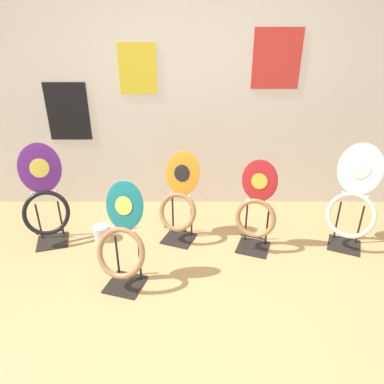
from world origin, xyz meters
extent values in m
plane|color=tan|center=(0.00, 0.00, 0.00)|extent=(14.00, 14.00, 0.00)
cube|color=silver|center=(0.00, 1.99, 1.30)|extent=(8.00, 0.06, 2.60)
cube|color=red|center=(0.91, 1.96, 1.57)|extent=(0.48, 0.01, 0.57)
cube|color=yellow|center=(-0.46, 1.96, 1.48)|extent=(0.38, 0.01, 0.49)
cube|color=black|center=(-1.22, 1.96, 1.06)|extent=(0.44, 0.01, 0.59)
cube|color=black|center=(-0.45, 0.52, 0.01)|extent=(0.35, 0.35, 0.01)
cylinder|color=black|center=(-0.52, 0.63, 0.20)|extent=(0.02, 0.02, 0.38)
cylinder|color=black|center=(-0.33, 0.58, 0.20)|extent=(0.02, 0.02, 0.38)
cylinder|color=black|center=(-0.47, 0.44, 0.16)|extent=(0.22, 0.08, 0.02)
torus|color=#9E7042|center=(-0.45, 0.50, 0.32)|extent=(0.44, 0.31, 0.37)
ellipsoid|color=#197075|center=(-0.42, 0.62, 0.66)|extent=(0.33, 0.21, 0.37)
ellipsoid|color=#EADB4C|center=(-0.42, 0.60, 0.67)|extent=(0.15, 0.08, 0.14)
sphere|color=silver|center=(-0.51, 0.59, 0.48)|extent=(0.02, 0.02, 0.02)
sphere|color=silver|center=(-0.35, 0.55, 0.48)|extent=(0.02, 0.02, 0.02)
cube|color=black|center=(-1.25, 1.12, 0.01)|extent=(0.35, 0.35, 0.01)
cylinder|color=black|center=(-1.37, 1.18, 0.19)|extent=(0.02, 0.02, 0.37)
cylinder|color=black|center=(-1.18, 1.24, 0.19)|extent=(0.02, 0.02, 0.37)
cylinder|color=black|center=(-1.23, 1.05, 0.16)|extent=(0.22, 0.08, 0.02)
torus|color=black|center=(-1.25, 1.10, 0.33)|extent=(0.45, 0.32, 0.39)
ellipsoid|color=#60237F|center=(-1.28, 1.24, 0.71)|extent=(0.40, 0.24, 0.44)
ellipsoid|color=#E5CC4C|center=(-1.28, 1.22, 0.72)|extent=(0.17, 0.10, 0.17)
sphere|color=silver|center=(-1.37, 1.15, 0.50)|extent=(0.02, 0.02, 0.02)
sphere|color=silver|center=(-1.17, 1.21, 0.50)|extent=(0.02, 0.02, 0.02)
cube|color=black|center=(-0.05, 1.18, 0.01)|extent=(0.36, 0.36, 0.01)
cylinder|color=black|center=(-0.11, 1.30, 0.20)|extent=(0.02, 0.02, 0.37)
cylinder|color=black|center=(0.08, 1.23, 0.20)|extent=(0.02, 0.02, 0.37)
cylinder|color=black|center=(-0.07, 1.10, 0.16)|extent=(0.22, 0.10, 0.02)
torus|color=#9E7042|center=(-0.05, 1.16, 0.31)|extent=(0.42, 0.33, 0.35)
ellipsoid|color=orange|center=(-0.01, 1.28, 0.65)|extent=(0.37, 0.26, 0.40)
ellipsoid|color=black|center=(-0.01, 1.27, 0.65)|extent=(0.16, 0.10, 0.15)
sphere|color=silver|center=(-0.11, 1.26, 0.45)|extent=(0.02, 0.02, 0.02)
sphere|color=silver|center=(0.06, 1.19, 0.45)|extent=(0.02, 0.02, 0.02)
cube|color=black|center=(0.65, 1.03, 0.01)|extent=(0.36, 0.36, 0.01)
cylinder|color=black|center=(0.59, 1.15, 0.21)|extent=(0.02, 0.02, 0.39)
cylinder|color=black|center=(0.77, 1.08, 0.21)|extent=(0.02, 0.02, 0.39)
cylinder|color=black|center=(0.62, 0.95, 0.17)|extent=(0.22, 0.09, 0.02)
torus|color=#9E7042|center=(0.64, 1.01, 0.33)|extent=(0.39, 0.25, 0.36)
ellipsoid|color=#AD1E23|center=(0.66, 1.06, 0.67)|extent=(0.31, 0.16, 0.38)
ellipsoid|color=yellow|center=(0.65, 1.04, 0.67)|extent=(0.14, 0.06, 0.14)
sphere|color=silver|center=(0.58, 1.07, 0.48)|extent=(0.02, 0.02, 0.02)
sphere|color=silver|center=(0.73, 1.01, 0.48)|extent=(0.02, 0.02, 0.02)
cube|color=black|center=(1.51, 1.06, 0.01)|extent=(0.37, 0.37, 0.01)
cylinder|color=black|center=(1.46, 1.19, 0.20)|extent=(0.02, 0.02, 0.39)
cylinder|color=black|center=(1.64, 1.10, 0.20)|extent=(0.02, 0.02, 0.39)
cylinder|color=black|center=(1.48, 0.99, 0.16)|extent=(0.21, 0.11, 0.02)
torus|color=beige|center=(1.50, 1.04, 0.34)|extent=(0.47, 0.37, 0.39)
ellipsoid|color=white|center=(1.56, 1.17, 0.73)|extent=(0.40, 0.29, 0.45)
ellipsoid|color=silver|center=(1.55, 1.16, 0.73)|extent=(0.17, 0.12, 0.17)
sphere|color=silver|center=(1.44, 1.16, 0.51)|extent=(0.02, 0.02, 0.02)
sphere|color=silver|center=(1.63, 1.07, 0.51)|extent=(0.02, 0.02, 0.02)
cylinder|color=silver|center=(-0.78, 1.17, 0.07)|extent=(0.16, 0.16, 0.14)
torus|color=silver|center=(-0.78, 1.17, 0.14)|extent=(0.16, 0.16, 0.01)
cylinder|color=#B2B2B7|center=(-0.78, 1.17, 0.14)|extent=(0.14, 0.14, 0.00)
camera|label=1|loc=(0.08, -1.62, 1.84)|focal=32.00mm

